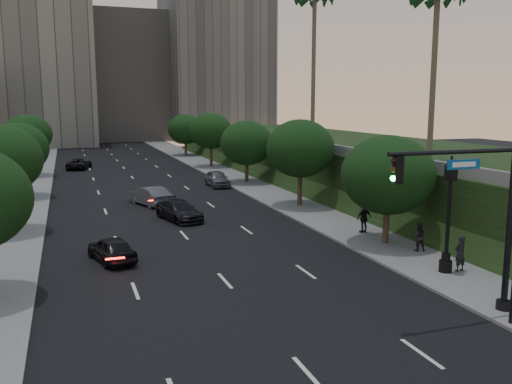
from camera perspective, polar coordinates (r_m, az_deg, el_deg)
name	(u,v)px	position (r m, az deg, el deg)	size (l,w,h in m)	color
ground	(263,323)	(20.44, 0.70, -13.66)	(160.00, 160.00, 0.00)	black
road_surface	(147,194)	(48.76, -11.43, -0.17)	(16.00, 140.00, 0.02)	black
sidewalk_right	(256,187)	(51.12, 0.02, 0.53)	(4.50, 140.00, 0.15)	slate
sidewalk_left	(21,200)	(48.47, -23.51, -0.76)	(4.50, 140.00, 0.15)	slate
embankment	(377,164)	(54.13, 12.57, 2.86)	(18.00, 90.00, 4.00)	black
parapet_wall	(297,142)	(49.96, 4.31, 5.23)	(0.35, 90.00, 0.70)	slate
office_block_left	(18,57)	(110.21, -23.79, 12.85)	(26.00, 20.00, 32.00)	gray
office_block_mid	(125,78)	(120.41, -13.61, 11.59)	(22.00, 18.00, 26.00)	gray
office_block_right	(214,54)	(118.09, -4.41, 14.31)	(20.00, 22.00, 36.00)	slate
tree_right_a	(388,175)	(30.90, 13.72, 1.75)	(5.20, 5.20, 6.24)	#38281C
tree_right_b	(300,149)	(41.36, 4.68, 4.58)	(5.20, 5.20, 6.74)	#38281C
tree_right_c	(247,143)	(53.50, -1.00, 5.19)	(5.20, 5.20, 6.24)	#38281C
tree_right_d	(211,131)	(66.88, -4.79, 6.44)	(5.20, 5.20, 6.74)	#38281C
tree_right_e	(185,129)	(81.50, -7.45, 6.59)	(5.20, 5.20, 6.24)	#38281C
tree_left_b	(0,160)	(36.04, -25.38, 3.07)	(5.00, 5.00, 6.71)	#38281C
tree_left_c	(18,149)	(48.97, -23.81, 4.20)	(5.00, 5.00, 6.34)	#38281C
tree_left_d	(28,135)	(62.88, -22.88, 5.60)	(5.00, 5.00, 6.71)	#38281C
traffic_signal_mast	(487,222)	(21.65, 23.12, -2.92)	(5.68, 0.56, 7.00)	black
street_lamp	(448,220)	(26.57, 19.57, -2.80)	(0.64, 0.64, 5.62)	black
sedan_near_left	(112,249)	(28.55, -14.96, -5.82)	(1.55, 3.85, 1.31)	black
sedan_mid_left	(150,196)	(43.23, -11.10, -0.39)	(1.59, 4.55, 1.50)	#4D5054
sedan_far_left	(79,164)	(68.54, -18.11, 2.85)	(2.20, 4.78, 1.33)	black
sedan_near_right	(179,210)	(37.43, -8.11, -1.94)	(1.91, 4.70, 1.36)	black
sedan_far_right	(217,179)	(51.98, -4.11, 1.42)	(1.79, 4.44, 1.51)	#5A5D63
pedestrian_a	(460,253)	(27.29, 20.69, -6.05)	(0.63, 0.41, 1.73)	black
pedestrian_b	(418,237)	(30.22, 16.73, -4.53)	(0.75, 0.59, 1.55)	black
pedestrian_c	(364,218)	(33.57, 11.30, -2.71)	(1.05, 0.44, 1.80)	black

